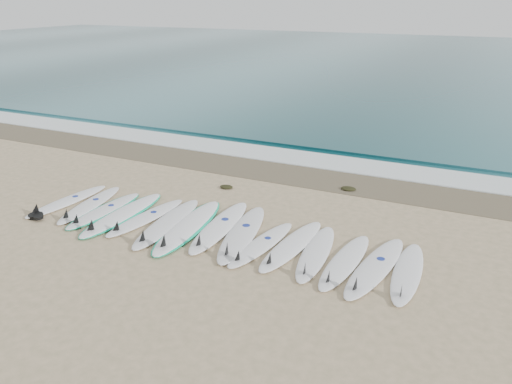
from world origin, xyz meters
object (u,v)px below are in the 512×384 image
at_px(surfboard_0, 65,201).
at_px(leash_coil, 36,216).
at_px(surfboard_14, 407,273).
at_px(surfboard_7, 219,227).

relative_size(surfboard_0, leash_coil, 5.24).
xyz_separation_m(surfboard_14, leash_coil, (-7.93, -0.98, -0.00)).
relative_size(surfboard_7, leash_coil, 6.11).
distance_m(surfboard_0, leash_coil, 0.91).
xyz_separation_m(surfboard_0, surfboard_7, (4.02, 0.30, 0.01)).
xyz_separation_m(surfboard_7, surfboard_14, (3.95, -0.23, -0.01)).
distance_m(surfboard_7, leash_coil, 4.16).
bearing_deg(surfboard_7, surfboard_0, 179.13).
bearing_deg(surfboard_0, leash_coil, -82.60).
bearing_deg(surfboard_0, surfboard_14, 5.40).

